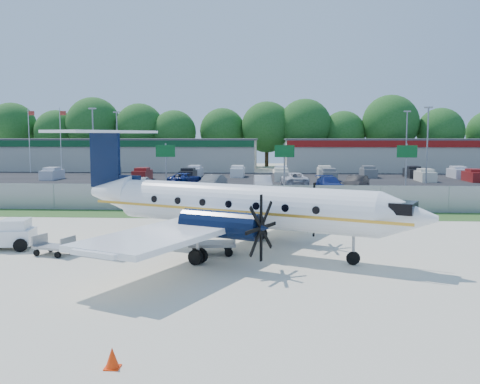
# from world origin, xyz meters

# --- Properties ---
(ground) EXTENTS (170.00, 170.00, 0.00)m
(ground) POSITION_xyz_m (0.00, 0.00, 0.00)
(ground) COLOR beige
(ground) RESTS_ON ground
(grass_verge) EXTENTS (170.00, 4.00, 0.02)m
(grass_verge) POSITION_xyz_m (0.00, 12.00, 0.01)
(grass_verge) COLOR #2D561E
(grass_verge) RESTS_ON ground
(access_road) EXTENTS (170.00, 8.00, 0.02)m
(access_road) POSITION_xyz_m (0.00, 19.00, 0.01)
(access_road) COLOR black
(access_road) RESTS_ON ground
(parking_lot) EXTENTS (170.00, 32.00, 0.02)m
(parking_lot) POSITION_xyz_m (0.00, 40.00, 0.01)
(parking_lot) COLOR black
(parking_lot) RESTS_ON ground
(perimeter_fence) EXTENTS (120.00, 0.06, 1.99)m
(perimeter_fence) POSITION_xyz_m (0.00, 14.00, 1.00)
(perimeter_fence) COLOR gray
(perimeter_fence) RESTS_ON ground
(building_west) EXTENTS (46.40, 12.40, 5.24)m
(building_west) POSITION_xyz_m (-24.00, 61.98, 2.63)
(building_west) COLOR #B8B4A6
(building_west) RESTS_ON ground
(building_east) EXTENTS (44.40, 12.40, 5.24)m
(building_east) POSITION_xyz_m (26.00, 61.98, 2.63)
(building_east) COLOR #B8B4A6
(building_east) RESTS_ON ground
(sign_left) EXTENTS (1.80, 0.26, 5.00)m
(sign_left) POSITION_xyz_m (-8.00, 22.91, 3.61)
(sign_left) COLOR gray
(sign_left) RESTS_ON ground
(sign_mid) EXTENTS (1.80, 0.26, 5.00)m
(sign_mid) POSITION_xyz_m (3.00, 22.91, 3.61)
(sign_mid) COLOR gray
(sign_mid) RESTS_ON ground
(sign_right) EXTENTS (1.80, 0.26, 5.00)m
(sign_right) POSITION_xyz_m (14.00, 22.91, 3.61)
(sign_right) COLOR gray
(sign_right) RESTS_ON ground
(flagpole_west) EXTENTS (1.06, 0.12, 10.00)m
(flagpole_west) POSITION_xyz_m (-35.92, 55.00, 5.64)
(flagpole_west) COLOR white
(flagpole_west) RESTS_ON ground
(flagpole_east) EXTENTS (1.06, 0.12, 10.00)m
(flagpole_east) POSITION_xyz_m (-30.92, 55.00, 5.64)
(flagpole_east) COLOR white
(flagpole_east) RESTS_ON ground
(light_pole_nw) EXTENTS (0.90, 0.35, 9.09)m
(light_pole_nw) POSITION_xyz_m (-20.00, 38.00, 5.23)
(light_pole_nw) COLOR gray
(light_pole_nw) RESTS_ON ground
(light_pole_ne) EXTENTS (0.90, 0.35, 9.09)m
(light_pole_ne) POSITION_xyz_m (20.00, 38.00, 5.23)
(light_pole_ne) COLOR gray
(light_pole_ne) RESTS_ON ground
(light_pole_sw) EXTENTS (0.90, 0.35, 9.09)m
(light_pole_sw) POSITION_xyz_m (-20.00, 48.00, 5.23)
(light_pole_sw) COLOR gray
(light_pole_sw) RESTS_ON ground
(light_pole_se) EXTENTS (0.90, 0.35, 9.09)m
(light_pole_se) POSITION_xyz_m (20.00, 48.00, 5.23)
(light_pole_se) COLOR gray
(light_pole_se) RESTS_ON ground
(tree_line) EXTENTS (112.00, 6.00, 14.00)m
(tree_line) POSITION_xyz_m (0.00, 74.00, 0.00)
(tree_line) COLOR #1A5117
(tree_line) RESTS_ON ground
(aircraft) EXTENTS (19.25, 18.68, 6.00)m
(aircraft) POSITION_xyz_m (0.09, -0.20, 2.32)
(aircraft) COLOR white
(aircraft) RESTS_ON ground
(pushback_tug) EXTENTS (3.02, 2.41, 1.50)m
(pushback_tug) POSITION_xyz_m (-11.39, -0.35, 0.72)
(pushback_tug) COLOR white
(pushback_tug) RESTS_ON ground
(baggage_cart_near) EXTENTS (2.02, 1.56, 0.93)m
(baggage_cart_near) POSITION_xyz_m (-8.45, -1.62, 0.43)
(baggage_cart_near) COLOR gray
(baggage_cart_near) RESTS_ON ground
(baggage_cart_far) EXTENTS (2.39, 1.61, 1.18)m
(baggage_cart_far) POSITION_xyz_m (-0.92, -0.93, 0.55)
(baggage_cart_far) COLOR gray
(baggage_cart_far) RESTS_ON ground
(cone_port_wing) EXTENTS (0.37, 0.37, 0.53)m
(cone_port_wing) POSITION_xyz_m (-1.89, -13.77, 0.25)
(cone_port_wing) COLOR #FF3308
(cone_port_wing) RESTS_ON ground
(cone_starboard_wing) EXTENTS (0.37, 0.37, 0.53)m
(cone_starboard_wing) POSITION_xyz_m (-1.50, 9.71, 0.25)
(cone_starboard_wing) COLOR #FF3308
(cone_starboard_wing) RESTS_ON ground
(road_car_west) EXTENTS (5.53, 3.68, 1.49)m
(road_car_west) POSITION_xyz_m (-21.07, 18.33, 0.00)
(road_car_west) COLOR #595B5E
(road_car_west) RESTS_ON ground
(road_car_mid) EXTENTS (4.28, 2.79, 1.35)m
(road_car_mid) POSITION_xyz_m (6.93, 20.10, 0.00)
(road_car_mid) COLOR beige
(road_car_mid) RESTS_ON ground
(parked_car_a) EXTENTS (1.85, 4.43, 1.50)m
(parked_car_a) POSITION_xyz_m (-11.79, 28.54, 0.00)
(parked_car_a) COLOR silver
(parked_car_a) RESTS_ON ground
(parked_car_b) EXTENTS (2.82, 5.27, 1.65)m
(parked_car_b) POSITION_xyz_m (-4.35, 28.73, 0.00)
(parked_car_b) COLOR #595B5E
(parked_car_b) RESTS_ON ground
(parked_car_c) EXTENTS (2.11, 5.06, 1.63)m
(parked_car_c) POSITION_xyz_m (0.91, 28.46, 0.00)
(parked_car_c) COLOR silver
(parked_car_c) RESTS_ON ground
(parked_car_d) EXTENTS (2.83, 5.65, 1.57)m
(parked_car_d) POSITION_xyz_m (7.72, 28.75, 0.00)
(parked_car_d) COLOR navy
(parked_car_d) RESTS_ON ground
(parked_car_e) EXTENTS (3.46, 5.23, 1.63)m
(parked_car_e) POSITION_xyz_m (10.52, 29.39, 0.00)
(parked_car_e) COLOR black
(parked_car_e) RESTS_ON ground
(parked_car_f) EXTENTS (3.95, 5.59, 1.42)m
(parked_car_f) POSITION_xyz_m (-8.30, 35.37, 0.00)
(parked_car_f) COLOR navy
(parked_car_f) RESTS_ON ground
(parked_car_g) EXTENTS (3.25, 6.03, 1.61)m
(parked_car_g) POSITION_xyz_m (4.34, 34.10, 0.00)
(parked_car_g) COLOR silver
(parked_car_g) RESTS_ON ground
(far_parking_rows) EXTENTS (56.00, 10.00, 1.60)m
(far_parking_rows) POSITION_xyz_m (0.00, 45.00, 0.00)
(far_parking_rows) COLOR gray
(far_parking_rows) RESTS_ON ground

